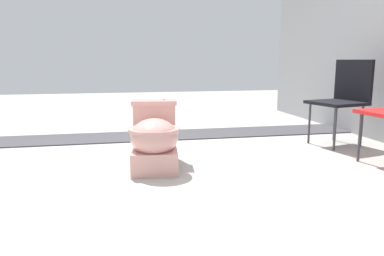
% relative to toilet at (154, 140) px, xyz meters
% --- Properties ---
extents(ground_plane, '(14.00, 14.00, 0.00)m').
position_rel_toilet_xyz_m(ground_plane, '(0.06, 0.07, -0.22)').
color(ground_plane, '#A8A59E').
extents(gravel_strip, '(0.56, 8.00, 0.01)m').
position_rel_toilet_xyz_m(gravel_strip, '(-1.21, 0.57, -0.21)').
color(gravel_strip, '#423F44').
rests_on(gravel_strip, ground).
extents(toilet, '(0.67, 0.45, 0.52)m').
position_rel_toilet_xyz_m(toilet, '(0.00, 0.00, 0.00)').
color(toilet, '#E09E93').
rests_on(toilet, ground).
extents(folding_chair_left, '(0.53, 0.53, 0.83)m').
position_rel_toilet_xyz_m(folding_chair_left, '(-0.43, 1.92, 0.29)').
color(folding_chair_left, black).
rests_on(folding_chair_left, ground).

